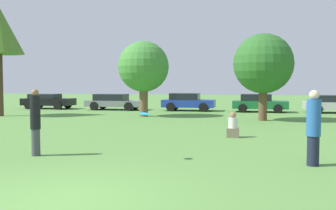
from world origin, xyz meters
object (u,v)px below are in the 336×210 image
(tree_1, at_px, (144,67))
(tree_2, at_px, (263,64))
(parked_car_blue, at_px, (188,102))
(frisbee, at_px, (145,114))
(parked_car_green, at_px, (259,103))
(bystander_sitting, at_px, (233,127))
(person_catcher, at_px, (314,127))
(parked_car_black, at_px, (48,101))
(parked_car_silver, at_px, (334,104))
(parked_car_grey, at_px, (114,101))
(person_thrower, at_px, (35,121))

(tree_1, height_order, tree_2, tree_2)
(tree_2, height_order, parked_car_blue, tree_2)
(frisbee, bearing_deg, tree_1, 104.90)
(tree_1, relative_size, parked_car_green, 1.20)
(bystander_sitting, bearing_deg, tree_2, 78.66)
(person_catcher, xyz_separation_m, parked_car_green, (-0.77, 18.31, -0.33))
(parked_car_black, relative_size, parked_car_green, 1.06)
(person_catcher, relative_size, parked_car_green, 0.50)
(parked_car_blue, xyz_separation_m, parked_car_silver, (10.33, -0.15, -0.04))
(person_catcher, bearing_deg, parked_car_silver, -104.26)
(parked_car_black, xyz_separation_m, parked_car_silver, (21.73, -0.16, -0.00))
(frisbee, relative_size, parked_car_blue, 0.07)
(person_catcher, height_order, tree_1, tree_1)
(bystander_sitting, height_order, parked_car_green, parked_car_green)
(frisbee, distance_m, parked_car_grey, 19.93)
(parked_car_green, bearing_deg, parked_car_grey, -179.30)
(tree_2, distance_m, parked_car_grey, 12.98)
(tree_2, xyz_separation_m, parked_car_grey, (-10.97, 6.47, -2.50))
(bystander_sitting, xyz_separation_m, tree_1, (-5.79, 8.36, 2.68))
(person_catcher, bearing_deg, parked_car_black, -47.79)
(parked_car_silver, bearing_deg, person_thrower, -121.98)
(person_catcher, xyz_separation_m, parked_car_black, (-17.38, 18.54, -0.34))
(parked_car_green, bearing_deg, tree_2, -88.84)
(tree_1, height_order, parked_car_grey, tree_1)
(parked_car_black, distance_m, parked_car_green, 16.61)
(parked_car_green, relative_size, parked_car_silver, 0.92)
(person_catcher, relative_size, parked_car_blue, 0.50)
(person_catcher, distance_m, parked_car_blue, 19.48)
(person_catcher, relative_size, frisbee, 7.13)
(person_thrower, bearing_deg, parked_car_green, 68.43)
(parked_car_green, bearing_deg, tree_1, -143.56)
(tree_2, xyz_separation_m, parked_car_black, (-16.62, 6.62, -2.50))
(bystander_sitting, height_order, parked_car_blue, parked_car_blue)
(bystander_sitting, relative_size, tree_1, 0.21)
(bystander_sitting, distance_m, parked_car_silver, 15.03)
(parked_car_blue, bearing_deg, frisbee, -84.13)
(bystander_sitting, xyz_separation_m, parked_car_green, (1.41, 13.46, 0.27))
(parked_car_black, bearing_deg, tree_1, -28.44)
(frisbee, relative_size, parked_car_silver, 0.06)
(parked_car_green, height_order, parked_car_silver, parked_car_green)
(person_thrower, bearing_deg, parked_car_grey, 101.31)
(parked_car_blue, height_order, parked_car_green, parked_car_blue)
(parked_car_black, bearing_deg, bystander_sitting, -40.90)
(tree_1, distance_m, parked_car_blue, 6.17)
(parked_car_black, height_order, parked_car_silver, parked_car_silver)
(parked_car_silver, bearing_deg, parked_car_green, -178.14)
(tree_1, relative_size, parked_car_black, 1.14)
(person_catcher, distance_m, parked_car_grey, 21.82)
(person_thrower, relative_size, parked_car_green, 0.50)
(person_thrower, height_order, parked_car_grey, person_thrower)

